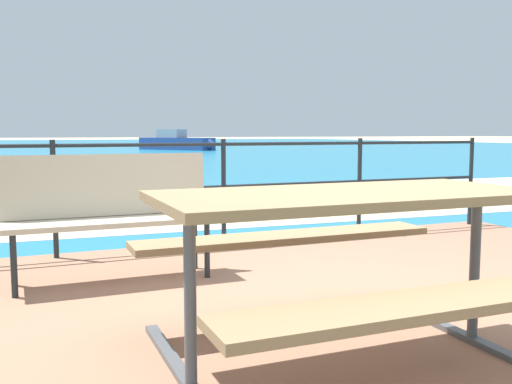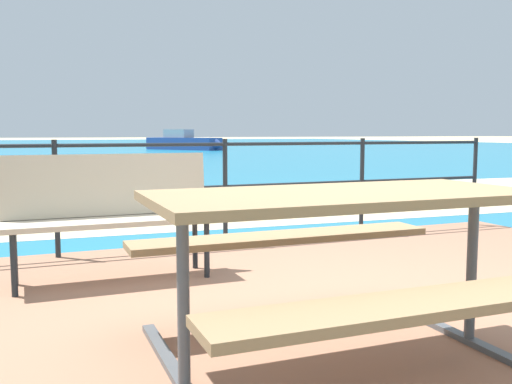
# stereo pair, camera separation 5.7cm
# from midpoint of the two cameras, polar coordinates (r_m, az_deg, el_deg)

# --- Properties ---
(ground_plane) EXTENTS (240.00, 240.00, 0.00)m
(ground_plane) POSITION_cam_midpoint_polar(r_m,az_deg,el_deg) (3.23, 12.29, -13.98)
(ground_plane) COLOR tan
(patio_paving) EXTENTS (6.40, 5.20, 0.06)m
(patio_paving) POSITION_cam_midpoint_polar(r_m,az_deg,el_deg) (3.22, 12.30, -13.48)
(patio_paving) COLOR #996B51
(patio_paving) RESTS_ON ground
(sea_water) EXTENTS (90.00, 90.00, 0.01)m
(sea_water) POSITION_cam_midpoint_polar(r_m,az_deg,el_deg) (42.54, -20.00, 4.17)
(sea_water) COLOR teal
(sea_water) RESTS_ON ground
(beach_strip) EXTENTS (54.15, 7.07, 0.01)m
(beach_strip) POSITION_cam_midpoint_polar(r_m,az_deg,el_deg) (8.56, -10.37, -1.42)
(beach_strip) COLOR beige
(beach_strip) RESTS_ON ground
(picnic_table) EXTENTS (1.70, 1.56, 0.78)m
(picnic_table) POSITION_cam_midpoint_polar(r_m,az_deg,el_deg) (2.52, 9.40, -4.01)
(picnic_table) COLOR #8C704C
(picnic_table) RESTS_ON patio_paving
(park_bench) EXTENTS (1.43, 0.42, 0.88)m
(park_bench) POSITION_cam_midpoint_polar(r_m,az_deg,el_deg) (4.13, -14.03, -1.37)
(park_bench) COLOR #BCAD93
(park_bench) RESTS_ON patio_paving
(railing_fence) EXTENTS (5.94, 0.04, 0.98)m
(railing_fence) POSITION_cam_midpoint_polar(r_m,az_deg,el_deg) (5.24, -2.80, 1.50)
(railing_fence) COLOR #1E2328
(railing_fence) RESTS_ON patio_paving
(boat_near) EXTENTS (3.95, 5.28, 1.27)m
(boat_near) POSITION_cam_midpoint_polar(r_m,az_deg,el_deg) (35.88, -7.18, 4.96)
(boat_near) COLOR #2D478C
(boat_near) RESTS_ON sea_water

